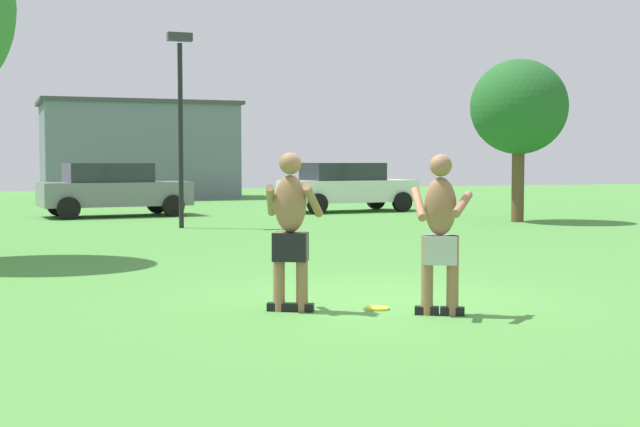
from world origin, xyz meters
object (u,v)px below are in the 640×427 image
Objects in this scene: car_white_near_post at (347,186)px; frisbee at (377,308)px; lamp_post at (180,106)px; car_gray_far_end at (113,189)px; player_near at (440,230)px; tree_behind_players at (519,108)px; player_in_black at (290,227)px.

frisbee is at bearing -111.23° from car_white_near_post.
lamp_post is at bearing 88.58° from frisbee.
car_gray_far_end is at bearing 101.12° from lamp_post.
car_gray_far_end is (-0.69, 17.46, 0.81)m from frisbee.
lamp_post reaches higher than player_near.
player_near is 6.34× the size of frisbee.
lamp_post is 9.01m from tree_behind_players.
player_near is 18.06m from car_gray_far_end.
lamp_post is 1.09× the size of tree_behind_players.
tree_behind_players is (9.95, -6.16, 2.25)m from car_gray_far_end.
car_gray_far_end is (-1.17, 18.02, -0.09)m from player_near.
car_gray_far_end is 5.62m from lamp_post.
player_near is at bearing -109.26° from car_white_near_post.
tree_behind_players is (9.25, 11.29, 3.06)m from frisbee.
frisbee is at bearing 130.49° from player_near.
car_white_near_post is at bearing 68.77° from frisbee.
car_white_near_post is (7.67, 17.09, -0.11)m from player_in_black.
tree_behind_players reaches higher than car_white_near_post.
car_white_near_post is at bearing 112.74° from tree_behind_players.
frisbee is 0.06× the size of lamp_post.
lamp_post is (0.31, 12.37, 2.98)m from frisbee.
lamp_post is at bearing -142.37° from car_white_near_post.
tree_behind_players is (8.77, 11.86, 2.15)m from player_near.
player_near is 0.40× the size of tree_behind_players.
frisbee is 0.06× the size of car_white_near_post.
player_near is at bearing -86.27° from car_gray_far_end.
player_near is 1.17m from frisbee.
player_in_black reaches higher than car_gray_far_end.
player_in_black is 12.37m from lamp_post.
frisbee is 17.49m from car_gray_far_end.
tree_behind_players reaches higher than frisbee.
player_in_black is at bearing 166.22° from frisbee.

